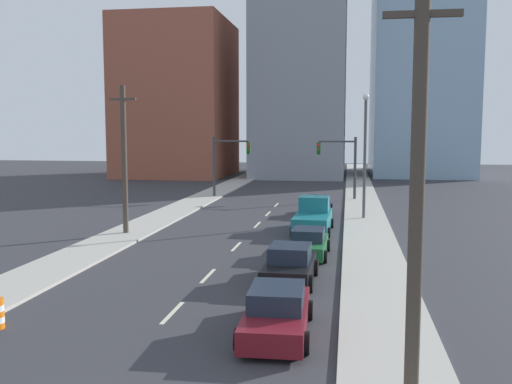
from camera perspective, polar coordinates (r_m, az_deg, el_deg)
The scene contains 21 objects.
sidewalk_left at distance 58.55m, azimuth -3.69°, elevation 0.15°, with size 2.95×95.37×0.14m.
sidewalk_right at distance 57.11m, azimuth 10.42°, elevation -0.09°, with size 2.95×95.37×0.14m.
lane_stripe_at_9m at distance 20.14m, azimuth -8.35°, elevation -11.84°, with size 0.16×2.40×0.01m, color beige.
lane_stripe_at_14m at distance 24.78m, azimuth -4.82°, elevation -8.35°, with size 0.16×2.40×0.01m, color beige.
lane_stripe_at_20m at distance 30.74m, azimuth -1.99°, elevation -5.47°, with size 0.16×2.40×0.01m, color beige.
lane_stripe_at_28m at distance 37.73m, azimuth 0.14°, elevation -3.28°, with size 0.16×2.40×0.01m, color beige.
lane_stripe_at_33m at distance 42.67m, azimuth 1.20°, elevation -2.18°, with size 0.16×2.40×0.01m, color beige.
lane_stripe_at_38m at distance 47.66m, azimuth 2.05°, elevation -1.30°, with size 0.16×2.40×0.01m, color beige.
building_brick_left at distance 79.54m, azimuth -7.84°, elevation 9.20°, with size 14.00×16.00×20.93m.
building_office_center at distance 80.82m, azimuth 4.60°, elevation 12.99°, with size 12.00×20.00×31.63m.
building_glass_right at distance 85.22m, azimuth 16.08°, elevation 13.20°, with size 13.00×20.00×33.91m.
traffic_signal_left at distance 52.49m, azimuth -3.14°, elevation 3.34°, with size 3.53×0.35×5.63m.
traffic_signal_right at distance 51.29m, azimuth 8.76°, elevation 3.21°, with size 3.53×0.35×5.63m.
utility_pole_right_near at distance 12.52m, azimuth 15.78°, elevation -0.47°, with size 1.60×0.32×9.38m.
utility_pole_left_mid at distance 34.50m, azimuth -13.05°, elevation 3.24°, with size 1.60×0.32×8.82m.
street_lamp at distance 40.10m, azimuth 10.85°, elevation 4.38°, with size 0.44×0.44×8.70m.
sedan_maroon at distance 17.80m, azimuth 2.09°, elevation -11.95°, with size 2.22×4.81×1.48m.
sedan_black at distance 23.56m, azimuth 3.40°, elevation -7.35°, with size 2.20×4.27×1.55m.
sedan_green at distance 28.44m, azimuth 5.24°, elevation -5.16°, with size 2.10×4.32×1.38m.
pickup_truck_teal at distance 35.29m, azimuth 5.74°, elevation -2.60°, with size 2.45×5.55×2.10m.
sedan_navy at distance 42.16m, azimuth 6.21°, elevation -1.43°, with size 2.12×4.28×1.41m.
Camera 1 is at (5.85, -9.08, 6.21)m, focal length 40.00 mm.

